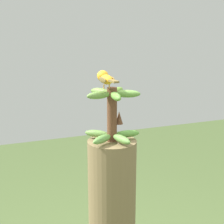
% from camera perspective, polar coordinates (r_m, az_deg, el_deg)
% --- Properties ---
extents(banana_bunch, '(0.26, 0.27, 0.25)m').
position_cam_1_polar(banana_bunch, '(1.56, 0.05, -0.47)').
color(banana_bunch, brown).
rests_on(banana_bunch, banana_tree).
extents(perched_bird, '(0.06, 0.19, 0.08)m').
position_cam_1_polar(perched_bird, '(1.50, -1.15, 5.68)').
color(perched_bird, '#C68933').
rests_on(perched_bird, banana_bunch).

